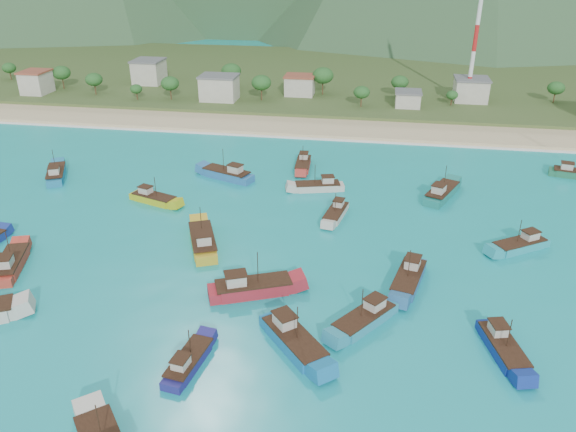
% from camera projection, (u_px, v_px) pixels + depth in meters
% --- Properties ---
extents(ground, '(600.00, 600.00, 0.00)m').
position_uv_depth(ground, '(252.00, 287.00, 81.92)').
color(ground, '#0C8686').
rests_on(ground, ground).
extents(beach, '(400.00, 18.00, 1.20)m').
position_uv_depth(beach, '(316.00, 127.00, 151.88)').
color(beach, beige).
rests_on(beach, ground).
extents(land, '(400.00, 110.00, 2.40)m').
position_uv_depth(land, '(336.00, 78.00, 205.89)').
color(land, '#385123').
rests_on(land, ground).
extents(surf_line, '(400.00, 2.50, 0.08)m').
position_uv_depth(surf_line, '(312.00, 138.00, 143.46)').
color(surf_line, white).
rests_on(surf_line, ground).
extents(village, '(211.12, 30.51, 7.54)m').
position_uv_depth(village, '(360.00, 89.00, 170.53)').
color(village, beige).
rests_on(village, ground).
extents(vegetation, '(280.69, 26.11, 8.77)m').
position_uv_depth(vegetation, '(310.00, 86.00, 172.31)').
color(vegetation, '#235623').
rests_on(vegetation, ground).
extents(radio_tower, '(1.20, 1.20, 44.36)m').
position_uv_depth(radio_tower, '(478.00, 25.00, 160.84)').
color(radio_tower, red).
rests_on(radio_tower, ground).
extents(boat_0, '(5.83, 11.57, 6.56)m').
position_uv_depth(boat_0, '(409.00, 279.00, 82.28)').
color(boat_0, '#265D90').
rests_on(boat_0, ground).
extents(boat_2, '(10.39, 5.36, 5.89)m').
position_uv_depth(boat_2, '(319.00, 187.00, 113.42)').
color(boat_2, beige).
rests_on(boat_2, ground).
extents(boat_3, '(12.03, 7.42, 6.84)m').
position_uv_depth(boat_3, '(227.00, 175.00, 118.93)').
color(boat_3, '#25629E').
rests_on(boat_3, ground).
extents(boat_4, '(3.38, 9.88, 5.76)m').
position_uv_depth(boat_4, '(303.00, 165.00, 124.64)').
color(boat_4, '#BA342C').
rests_on(boat_4, ground).
extents(boat_5, '(12.50, 7.95, 7.13)m').
position_uv_depth(boat_5, '(252.00, 288.00, 79.94)').
color(boat_5, maroon).
rests_on(boat_5, ground).
extents(boat_6, '(3.98, 9.24, 5.29)m').
position_uv_depth(boat_6, '(188.00, 363.00, 66.33)').
color(boat_6, navy).
rests_on(boat_6, ground).
extents(boat_7, '(10.16, 11.19, 6.91)m').
position_uv_depth(boat_7, '(293.00, 341.00, 69.51)').
color(boat_7, '#136CA6').
rests_on(boat_7, ground).
extents(boat_10, '(5.32, 10.42, 5.91)m').
position_uv_depth(boat_10, '(503.00, 348.00, 68.57)').
color(boat_10, navy).
rests_on(boat_10, ground).
extents(boat_11, '(7.83, 11.90, 6.81)m').
position_uv_depth(boat_11, '(442.00, 193.00, 110.12)').
color(boat_11, '#177169').
rests_on(boat_11, ground).
extents(boat_12, '(10.57, 5.18, 6.00)m').
position_uv_depth(boat_12, '(575.00, 174.00, 119.59)').
color(boat_12, '#1D6445').
rests_on(boat_12, ground).
extents(boat_14, '(4.35, 9.49, 5.41)m').
position_uv_depth(boat_14, '(336.00, 214.00, 102.51)').
color(boat_14, beige).
rests_on(boat_14, ground).
extents(boat_15, '(6.52, 11.34, 6.43)m').
position_uv_depth(boat_15, '(11.00, 265.00, 86.05)').
color(boat_15, '#BC3728').
rests_on(boat_15, ground).
extents(boat_16, '(8.84, 10.40, 6.28)m').
position_uv_depth(boat_16, '(365.00, 320.00, 73.59)').
color(boat_16, teal).
rests_on(boat_16, ground).
extents(boat_19, '(8.05, 12.64, 7.21)m').
position_uv_depth(boat_19, '(203.00, 242.00, 92.23)').
color(boat_19, gold).
rests_on(boat_19, ground).
extents(boat_22, '(10.10, 8.00, 5.97)m').
position_uv_depth(boat_22, '(520.00, 246.00, 91.55)').
color(boat_22, teal).
rests_on(boat_22, ground).
extents(boat_25, '(10.23, 6.00, 5.80)m').
position_uv_depth(boat_25, '(154.00, 199.00, 108.18)').
color(boat_25, '#B3B317').
rests_on(boat_25, ground).
extents(boat_26, '(7.62, 11.24, 6.45)m').
position_uv_depth(boat_26, '(56.00, 174.00, 119.24)').
color(boat_26, '#196E98').
rests_on(boat_26, ground).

